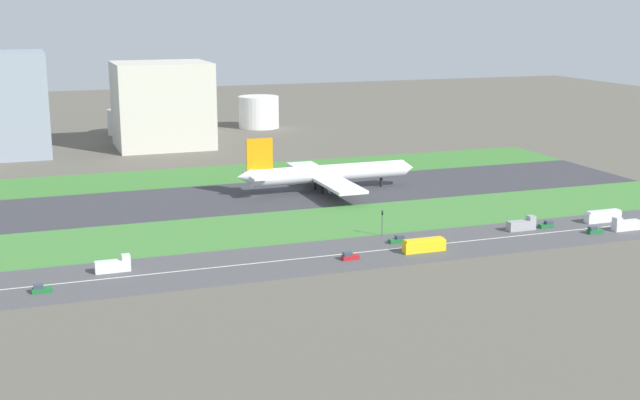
{
  "coord_description": "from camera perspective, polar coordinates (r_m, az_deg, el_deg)",
  "views": [
    {
      "loc": [
        -71.09,
        -266.26,
        62.56
      ],
      "look_at": [
        11.03,
        -36.5,
        6.0
      ],
      "focal_mm": 46.91,
      "sensor_mm": 36.0,
      "label": 1
    }
  ],
  "objects": [
    {
      "name": "highway_centerline",
      "position": [
        215.18,
        0.51,
        -3.82
      ],
      "size": [
        266.0,
        0.5,
        0.01
      ],
      "primitive_type": "cube",
      "color": "silver",
      "rests_on": "highway"
    },
    {
      "name": "truck_0",
      "position": [
        208.17,
        -13.89,
        -4.35
      ],
      "size": [
        8.4,
        2.5,
        4.0
      ],
      "color": "silver",
      "rests_on": "highway"
    },
    {
      "name": "fuel_tank_east",
      "position": [
        444.53,
        -4.2,
        6.01
      ],
      "size": [
        21.16,
        21.16,
        16.64
      ],
      "primitive_type": "cylinder",
      "color": "silver",
      "rests_on": "ground_plane"
    },
    {
      "name": "ground_plane",
      "position": [
        282.59,
        -4.6,
        0.22
      ],
      "size": [
        800.0,
        800.0,
        0.0
      ],
      "primitive_type": "plane",
      "color": "#5B564C"
    },
    {
      "name": "fuel_tank_west",
      "position": [
        431.88,
        -12.9,
        5.22
      ],
      "size": [
        21.1,
        21.1,
        12.34
      ],
      "primitive_type": "cylinder",
      "color": "silver",
      "rests_on": "ground_plane"
    },
    {
      "name": "car_4",
      "position": [
        227.58,
        5.32,
        -2.72
      ],
      "size": [
        4.4,
        1.8,
        2.0
      ],
      "color": "#19662D",
      "rests_on": "highway"
    },
    {
      "name": "hangar_building",
      "position": [
        387.39,
        -10.71,
        6.4
      ],
      "size": [
        42.08,
        37.22,
        38.36
      ],
      "primitive_type": "cube",
      "color": "beige",
      "rests_on": "ground_plane"
    },
    {
      "name": "car_3",
      "position": [
        198.09,
        -18.49,
        -5.78
      ],
      "size": [
        4.4,
        1.8,
        2.0
      ],
      "rotation": [
        0.0,
        0.0,
        3.14
      ],
      "color": "#19662D",
      "rests_on": "highway"
    },
    {
      "name": "runway",
      "position": [
        282.58,
        -4.6,
        0.23
      ],
      "size": [
        280.0,
        46.0,
        0.1
      ],
      "primitive_type": "cube",
      "color": "#38383D",
      "rests_on": "ground_plane"
    },
    {
      "name": "truck_2",
      "position": [
        254.58,
        20.11,
        -1.6
      ],
      "size": [
        8.4,
        2.5,
        4.0
      ],
      "rotation": [
        0.0,
        0.0,
        3.14
      ],
      "color": "silver",
      "rests_on": "highway"
    },
    {
      "name": "car_6",
      "position": [
        250.8,
        15.21,
        -1.64
      ],
      "size": [
        4.4,
        1.8,
        2.0
      ],
      "color": "#19662D",
      "rests_on": "highway"
    },
    {
      "name": "car_0",
      "position": [
        248.23,
        18.21,
        -2.0
      ],
      "size": [
        4.4,
        1.8,
        2.0
      ],
      "rotation": [
        0.0,
        0.0,
        3.14
      ],
      "color": "#19662D",
      "rests_on": "highway"
    },
    {
      "name": "airliner",
      "position": [
        288.91,
        0.34,
        1.81
      ],
      "size": [
        65.0,
        56.0,
        19.7
      ],
      "color": "white",
      "rests_on": "runway"
    },
    {
      "name": "car_5",
      "position": [
        211.9,
        2.03,
        -3.87
      ],
      "size": [
        4.4,
        1.8,
        2.0
      ],
      "rotation": [
        0.0,
        0.0,
        3.14
      ],
      "color": "#B2191E",
      "rests_on": "highway"
    },
    {
      "name": "truck_1",
      "position": [
        246.02,
        13.62,
        -1.65
      ],
      "size": [
        8.4,
        2.5,
        4.0
      ],
      "color": "#99999E",
      "rests_on": "highway"
    },
    {
      "name": "traffic_light",
      "position": [
        233.29,
        4.27,
        -1.45
      ],
      "size": [
        0.36,
        0.5,
        7.2
      ],
      "color": "#4C4C51",
      "rests_on": "highway"
    },
    {
      "name": "highway",
      "position": [
        215.19,
        0.51,
        -3.84
      ],
      "size": [
        280.0,
        28.0,
        0.1
      ],
      "primitive_type": "cube",
      "color": "#4C4C4F",
      "rests_on": "ground_plane"
    },
    {
      "name": "bus_0",
      "position": [
        219.95,
        7.11,
        -3.08
      ],
      "size": [
        11.6,
        2.5,
        3.5
      ],
      "rotation": [
        0.0,
        0.0,
        3.14
      ],
      "color": "yellow",
      "rests_on": "highway"
    },
    {
      "name": "grass_median_north",
      "position": [
        321.51,
        -6.52,
        1.75
      ],
      "size": [
        280.0,
        36.0,
        0.1
      ],
      "primitive_type": "cube",
      "color": "#3D7A33",
      "rests_on": "ground_plane"
    },
    {
      "name": "bus_1",
      "position": [
        262.06,
        18.74,
        -1.06
      ],
      "size": [
        11.6,
        2.5,
        3.5
      ],
      "color": "silver",
      "rests_on": "highway"
    },
    {
      "name": "fuel_tank_centre",
      "position": [
        436.93,
        -8.51,
        5.63
      ],
      "size": [
        21.72,
        21.72,
        14.46
      ],
      "primitive_type": "cylinder",
      "color": "silver",
      "rests_on": "ground_plane"
    },
    {
      "name": "grass_median_south",
      "position": [
        244.34,
        -2.08,
        -1.78
      ],
      "size": [
        280.0,
        36.0,
        0.1
      ],
      "primitive_type": "cube",
      "color": "#427F38",
      "rests_on": "ground_plane"
    }
  ]
}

